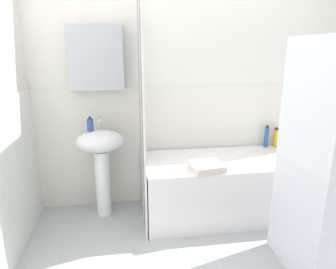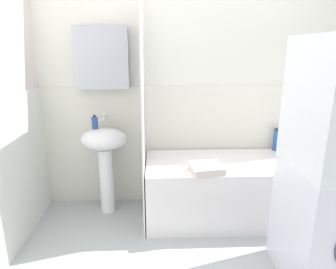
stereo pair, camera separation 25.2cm
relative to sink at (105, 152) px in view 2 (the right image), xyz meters
name	(u,v)px [view 2 (the right image)]	position (x,y,z in m)	size (l,w,h in m)	color
wall_back_tiled	(194,92)	(0.86, 0.23, 0.52)	(3.60, 0.18, 2.40)	white
sink	(105,152)	(0.00, 0.00, 0.00)	(0.44, 0.34, 0.84)	white
faucet	(105,120)	(0.00, 0.08, 0.28)	(0.03, 0.12, 0.12)	silver
soap_dispenser	(95,123)	(-0.08, 0.01, 0.28)	(0.06, 0.06, 0.13)	#2A4999
bathtub	(227,189)	(1.14, -0.16, -0.34)	(1.50, 0.69, 0.56)	white
shower_curtain	(143,115)	(0.37, -0.16, 0.39)	(0.01, 0.69, 2.00)	white
body_wash_bottle	(286,141)	(1.79, 0.13, 0.04)	(0.06, 0.06, 0.20)	gold
shampoo_bottle	(275,140)	(1.68, 0.13, 0.05)	(0.05, 0.05, 0.23)	#2657A4
towel_folded	(207,168)	(0.90, -0.39, -0.03)	(0.26, 0.24, 0.06)	silver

